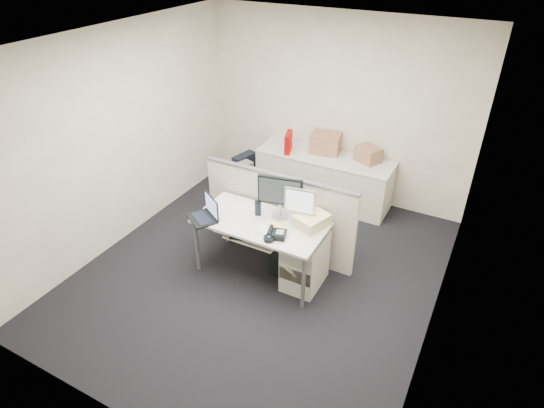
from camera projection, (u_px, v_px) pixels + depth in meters
The scene contains 29 objects.
floor at pixel (261, 271), 5.58m from camera, with size 4.00×4.50×0.01m, color black.
ceiling at pixel (258, 43), 4.16m from camera, with size 4.00×4.50×0.01m, color white.
wall_back at pixel (336, 109), 6.56m from camera, with size 4.00×0.02×2.70m, color beige.
wall_front at pixel (103, 306), 3.18m from camera, with size 4.00×0.02×2.70m, color beige.
wall_left at pixel (120, 138), 5.67m from camera, with size 0.02×4.50×2.70m, color beige.
wall_right at pixel (454, 222), 4.07m from camera, with size 0.02×4.50×2.70m, color beige.
desk at pixel (261, 226), 5.23m from camera, with size 1.50×0.75×0.73m.
keyboard_tray at pixel (253, 237), 5.12m from camera, with size 0.62×0.32×0.02m, color silver.
drawer_pedestal at pixel (305, 261), 5.22m from camera, with size 0.40×0.55×0.65m, color beige.
cubicle_partition at pixel (278, 216), 5.62m from camera, with size 2.00×0.06×1.10m, color beige.
back_counter at pixel (323, 179), 6.84m from camera, with size 2.00×0.60×0.72m, color beige.
monitor_main at pixel (280, 198), 5.14m from camera, with size 0.52×0.20×0.52m, color black.
monitor_small at pixel (300, 207), 5.05m from camera, with size 0.36×0.18×0.44m, color #B7B7BC.
laptop at pixel (201, 210), 5.16m from camera, with size 0.36×0.27×0.27m, color black.
trackball at pixel (269, 239), 4.87m from camera, with size 0.12×0.12×0.04m, color black.
desk_phone at pixel (277, 234), 4.92m from camera, with size 0.20×0.16×0.06m, color black.
paper_stack at pixel (269, 228), 5.07m from camera, with size 0.22×0.28×0.01m, color silver.
sticky_pad at pixel (275, 225), 5.12m from camera, with size 0.09×0.09×0.01m, color #FFEE50.
travel_mug at pixel (258, 208), 5.28m from camera, with size 0.08×0.08×0.16m, color black.
banana at pixel (281, 229), 5.04m from camera, with size 0.18×0.04×0.04m, color #F8F115.
cellphone at pixel (277, 215), 5.30m from camera, with size 0.05×0.10×0.01m, color black.
manila_folders at pixel (312, 220), 5.09m from camera, with size 0.28×0.36×0.13m, color beige.
keyboard at pixel (249, 237), 5.08m from camera, with size 0.42×0.15×0.02m, color black.
pc_tower_desk at pixel (284, 253), 5.54m from camera, with size 0.18×0.45×0.42m, color black.
pc_tower_spare_dark at pixel (245, 165), 7.58m from camera, with size 0.17×0.42×0.39m, color black.
pc_tower_spare_silver at pixel (240, 177), 7.21m from camera, with size 0.18×0.45×0.42m, color #B7B7BC.
cardboard_box_left at pixel (326, 144), 6.68m from camera, with size 0.42×0.32×0.32m, color #8F6146.
cardboard_box_right at pixel (368, 155), 6.44m from camera, with size 0.33×0.26×0.24m, color #8F6146.
red_binder at pixel (288, 143), 6.71m from camera, with size 0.08×0.33×0.31m, color #910304.
Camera 1 is at (2.14, -3.75, 3.63)m, focal length 30.00 mm.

